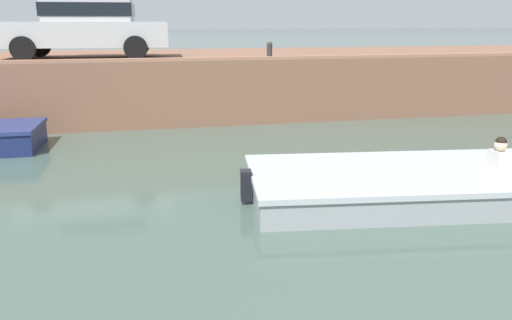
# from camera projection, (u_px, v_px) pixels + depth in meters

# --- Properties ---
(ground_plane) EXTENTS (400.00, 400.00, 0.00)m
(ground_plane) POSITION_uv_depth(u_px,v_px,m) (274.00, 204.00, 7.39)
(ground_plane) COLOR #42564C
(far_quay_wall) EXTENTS (60.00, 6.00, 1.67)m
(far_quay_wall) POSITION_uv_depth(u_px,v_px,m) (202.00, 81.00, 15.45)
(far_quay_wall) COLOR brown
(far_quay_wall) RESTS_ON ground
(far_wall_coping) EXTENTS (60.00, 0.24, 0.08)m
(far_wall_coping) POSITION_uv_depth(u_px,v_px,m) (214.00, 59.00, 12.51)
(far_wall_coping) COLOR #9F6C52
(far_wall_coping) RESTS_ON far_quay_wall
(motorboat_passing) EXTENTS (7.20, 2.98, 0.93)m
(motorboat_passing) POSITION_uv_depth(u_px,v_px,m) (459.00, 182.00, 7.66)
(motorboat_passing) COLOR #93999E
(motorboat_passing) RESTS_ON ground
(car_left_inner_silver) EXTENTS (4.43, 2.03, 1.54)m
(car_left_inner_silver) POSITION_uv_depth(u_px,v_px,m) (86.00, 25.00, 13.12)
(car_left_inner_silver) COLOR #B7BABC
(car_left_inner_silver) RESTS_ON far_quay_wall
(mooring_bollard_mid) EXTENTS (0.15, 0.15, 0.45)m
(mooring_bollard_mid) POSITION_uv_depth(u_px,v_px,m) (270.00, 50.00, 12.89)
(mooring_bollard_mid) COLOR #2D2B28
(mooring_bollard_mid) RESTS_ON far_quay_wall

